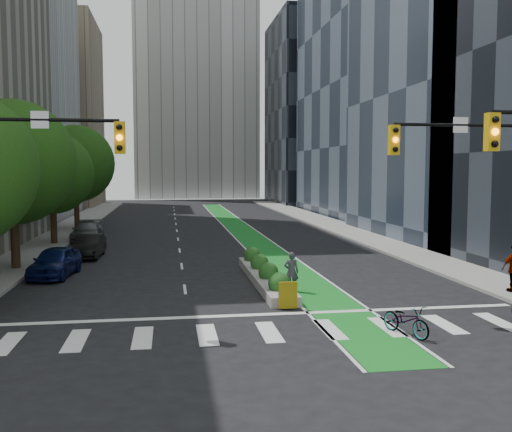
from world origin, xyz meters
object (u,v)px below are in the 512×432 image
object	(u,v)px
bicycle	(406,320)
parked_car_left_near	(55,262)
parked_car_left_far	(87,231)
parked_car_left_mid	(89,246)
median_planter	(265,274)
cyclist	(291,272)

from	to	relation	value
bicycle	parked_car_left_near	distance (m)	17.52
bicycle	parked_car_left_far	size ratio (longest dim) A/B	0.39
bicycle	parked_car_left_mid	world-z (taller)	parked_car_left_mid
median_planter	parked_car_left_far	size ratio (longest dim) A/B	2.11
median_planter	parked_car_left_mid	bearing A→B (deg)	135.59
bicycle	parked_car_left_near	size ratio (longest dim) A/B	0.44
bicycle	parked_car_left_far	xyz separation A→B (m)	(-13.27, 26.11, 0.21)
cyclist	parked_car_left_mid	size ratio (longest dim) A/B	0.42
median_planter	parked_car_left_far	world-z (taller)	parked_car_left_far
median_planter	cyclist	distance (m)	2.36
bicycle	parked_car_left_mid	size ratio (longest dim) A/B	0.46
median_planter	bicycle	bearing A→B (deg)	-71.63
parked_car_left_mid	bicycle	bearing A→B (deg)	-53.41
parked_car_left_near	bicycle	bearing A→B (deg)	-36.09
cyclist	parked_car_left_mid	distance (m)	14.81
bicycle	cyclist	xyz separation A→B (m)	(-2.20, 6.87, 0.36)
bicycle	parked_car_left_far	bearing A→B (deg)	93.73
median_planter	cyclist	world-z (taller)	cyclist
cyclist	parked_car_left_far	world-z (taller)	cyclist
parked_car_left_near	parked_car_left_mid	distance (m)	6.06
median_planter	bicycle	xyz separation A→B (m)	(3.00, -9.03, 0.12)
bicycle	cyclist	size ratio (longest dim) A/B	1.10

